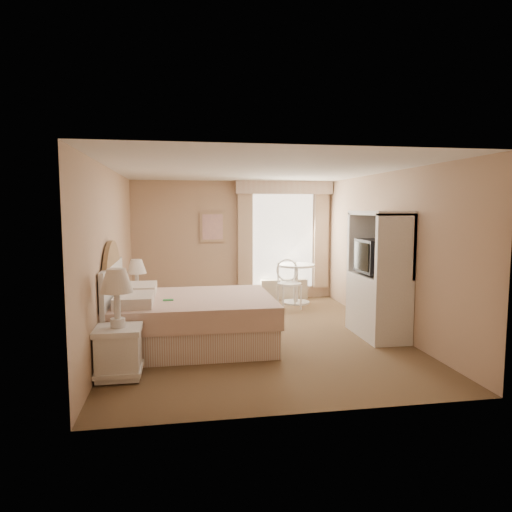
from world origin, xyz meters
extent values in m
cube|color=brown|center=(0.00, 0.00, 0.00)|extent=(4.20, 5.50, 0.01)
cube|color=silver|center=(0.00, 0.00, 2.50)|extent=(4.20, 5.50, 0.01)
cube|color=tan|center=(0.00, 2.75, 1.25)|extent=(4.20, 0.01, 2.50)
cube|color=tan|center=(0.00, -2.75, 1.25)|extent=(4.20, 0.01, 2.50)
cube|color=tan|center=(-2.10, 0.00, 1.25)|extent=(0.01, 5.50, 2.50)
cube|color=tan|center=(2.10, 0.00, 1.25)|extent=(0.01, 5.50, 2.50)
cube|color=white|center=(1.05, 2.72, 1.25)|extent=(1.30, 0.02, 2.00)
cube|color=tan|center=(0.22, 2.67, 1.25)|extent=(0.30, 0.08, 2.05)
cube|color=tan|center=(1.88, 2.67, 1.25)|extent=(0.30, 0.08, 2.05)
cube|color=tan|center=(1.05, 2.63, 2.37)|extent=(2.05, 0.20, 0.28)
cube|color=beige|center=(1.05, 2.63, 0.21)|extent=(1.00, 0.22, 0.42)
cube|color=tan|center=(-0.45, 2.72, 1.55)|extent=(0.52, 0.03, 0.62)
cube|color=beige|center=(-0.45, 2.70, 1.55)|extent=(0.42, 0.02, 0.52)
cube|color=tan|center=(-1.00, -0.36, 0.19)|extent=(2.25, 1.71, 0.39)
cube|color=beige|center=(-1.00, -0.36, 0.54)|extent=(2.31, 1.78, 0.30)
cube|color=beige|center=(-1.73, -0.77, 0.75)|extent=(0.48, 0.66, 0.15)
cube|color=beige|center=(-1.73, 0.05, 0.75)|extent=(0.48, 0.66, 0.15)
cube|color=#24873D|center=(-1.30, -0.52, 0.69)|extent=(0.14, 0.10, 0.01)
cube|color=silver|center=(-2.05, -0.36, 0.59)|extent=(0.06, 1.82, 1.18)
cylinder|color=#A28356|center=(-2.05, -0.36, 0.70)|extent=(0.05, 1.61, 1.61)
cube|color=white|center=(-1.84, -1.52, 0.28)|extent=(0.47, 0.47, 0.51)
cube|color=white|center=(-1.84, -1.52, 0.57)|extent=(0.51, 0.51, 0.06)
cube|color=white|center=(-1.84, -1.52, 0.10)|extent=(0.51, 0.51, 0.05)
cylinder|color=silver|center=(-1.84, -1.52, 0.65)|extent=(0.16, 0.16, 0.10)
cylinder|color=silver|center=(-1.84, -1.52, 0.85)|extent=(0.07, 0.07, 0.41)
cone|color=white|center=(-1.84, -1.52, 1.13)|extent=(0.37, 0.37, 0.27)
cube|color=white|center=(-1.84, 0.92, 0.24)|extent=(0.41, 0.41, 0.45)
cube|color=white|center=(-1.84, 0.92, 0.49)|extent=(0.45, 0.45, 0.05)
cube|color=white|center=(-1.84, 0.92, 0.09)|extent=(0.45, 0.45, 0.04)
cylinder|color=silver|center=(-1.84, 0.92, 0.56)|extent=(0.14, 0.14, 0.09)
cylinder|color=silver|center=(-1.84, 0.92, 0.74)|extent=(0.06, 0.06, 0.36)
cone|color=white|center=(-1.84, 0.92, 0.98)|extent=(0.32, 0.32, 0.23)
cylinder|color=silver|center=(1.20, 2.18, 0.02)|extent=(0.56, 0.56, 0.03)
cylinder|color=silver|center=(1.20, 2.18, 0.40)|extent=(0.09, 0.09, 0.76)
cylinder|color=white|center=(1.20, 2.18, 0.78)|extent=(0.76, 0.76, 0.04)
cylinder|color=silver|center=(0.79, 1.54, 0.23)|extent=(0.03, 0.03, 0.47)
cylinder|color=silver|center=(1.14, 1.56, 0.23)|extent=(0.03, 0.03, 0.47)
cylinder|color=silver|center=(0.76, 1.89, 0.23)|extent=(0.03, 0.03, 0.47)
cylinder|color=silver|center=(1.12, 1.91, 0.23)|extent=(0.03, 0.03, 0.47)
cylinder|color=white|center=(0.95, 1.73, 0.48)|extent=(0.49, 0.49, 0.04)
torus|color=silver|center=(0.94, 1.87, 0.73)|extent=(0.45, 0.14, 0.45)
cylinder|color=silver|center=(0.76, 1.89, 0.67)|extent=(0.03, 0.03, 0.41)
cylinder|color=silver|center=(1.12, 1.91, 0.67)|extent=(0.03, 0.03, 0.41)
cube|color=white|center=(1.81, -0.38, 0.47)|extent=(0.57, 1.14, 0.93)
cube|color=white|center=(1.81, -0.90, 1.40)|extent=(0.57, 0.08, 0.93)
cube|color=white|center=(1.81, 0.15, 1.40)|extent=(0.57, 0.08, 0.93)
cube|color=white|center=(1.81, -0.38, 1.87)|extent=(0.57, 1.14, 0.06)
cube|color=white|center=(2.07, -0.38, 1.40)|extent=(0.04, 1.14, 0.93)
cube|color=black|center=(1.78, -0.38, 1.22)|extent=(0.50, 0.62, 0.50)
cube|color=black|center=(1.54, -0.38, 1.22)|extent=(0.02, 0.52, 0.41)
camera|label=1|loc=(-1.14, -6.75, 1.94)|focal=32.00mm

